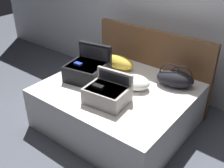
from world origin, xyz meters
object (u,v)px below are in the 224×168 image
(pillow_near_headboard, at_px, (135,82))
(bed, at_px, (118,106))
(hard_case_medium, at_px, (107,93))
(hard_case_large, at_px, (88,69))
(pillow_center_head, at_px, (118,62))
(duffel_bag, at_px, (175,78))

(pillow_near_headboard, bearing_deg, bed, -147.00)
(hard_case_medium, bearing_deg, hard_case_large, 147.05)
(bed, distance_m, pillow_center_head, 0.68)
(hard_case_medium, bearing_deg, pillow_near_headboard, 74.73)
(hard_case_large, height_order, hard_case_medium, hard_case_large)
(pillow_near_headboard, relative_size, pillow_center_head, 0.72)
(hard_case_medium, height_order, duffel_bag, hard_case_medium)
(duffel_bag, height_order, pillow_center_head, duffel_bag)
(hard_case_medium, xyz_separation_m, duffel_bag, (0.44, 0.82, -0.01))
(bed, height_order, hard_case_medium, hard_case_medium)
(hard_case_medium, distance_m, pillow_center_head, 0.91)
(bed, bearing_deg, pillow_center_head, 127.00)
(pillow_near_headboard, height_order, pillow_center_head, pillow_center_head)
(bed, height_order, duffel_bag, duffel_bag)
(bed, height_order, hard_case_large, hard_case_large)
(hard_case_medium, bearing_deg, duffel_bag, 55.95)
(pillow_center_head, bearing_deg, pillow_near_headboard, -31.97)
(bed, height_order, pillow_center_head, pillow_center_head)
(bed, xyz_separation_m, hard_case_large, (-0.46, -0.06, 0.42))
(hard_case_medium, relative_size, pillow_near_headboard, 1.36)
(hard_case_medium, relative_size, duffel_bag, 0.95)
(duffel_bag, bearing_deg, hard_case_large, -151.89)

